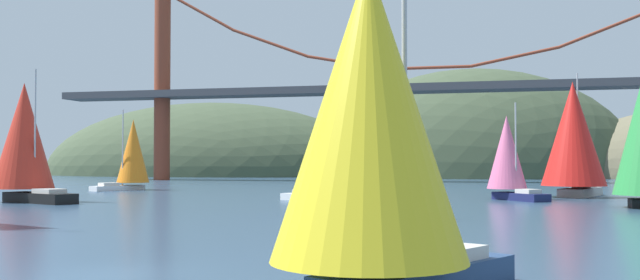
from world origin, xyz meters
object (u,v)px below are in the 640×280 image
at_px(sailboat_orange_sail, 132,153).
at_px(sailboat_yellow_sail, 372,122).
at_px(sailboat_scarlet_sail, 25,139).
at_px(sailboat_blue_spinnaker, 346,152).
at_px(sailboat_pink_spinnaker, 508,156).
at_px(sailboat_red_spinnaker, 573,136).
at_px(sailboat_teal_sail, 340,145).

bearing_deg(sailboat_orange_sail, sailboat_yellow_sail, -56.34).
distance_m(sailboat_scarlet_sail, sailboat_blue_spinnaker, 30.97).
bearing_deg(sailboat_pink_spinnaker, sailboat_yellow_sail, -94.04).
bearing_deg(sailboat_red_spinnaker, sailboat_blue_spinnaker, -119.03).
xyz_separation_m(sailboat_blue_spinnaker, sailboat_red_spinnaker, (15.71, 28.30, 1.76)).
distance_m(sailboat_teal_sail, sailboat_yellow_sail, 42.40).
height_order(sailboat_teal_sail, sailboat_red_spinnaker, sailboat_red_spinnaker).
bearing_deg(sailboat_red_spinnaker, sailboat_pink_spinnaker, -137.41).
relative_size(sailboat_yellow_sail, sailboat_red_spinnaker, 0.79).
relative_size(sailboat_orange_sail, sailboat_pink_spinnaker, 1.09).
bearing_deg(sailboat_scarlet_sail, sailboat_orange_sail, 97.72).
relative_size(sailboat_scarlet_sail, sailboat_red_spinnaker, 0.93).
height_order(sailboat_scarlet_sail, sailboat_orange_sail, sailboat_scarlet_sail).
bearing_deg(sailboat_teal_sail, sailboat_pink_spinnaker, 28.43).
bearing_deg(sailboat_red_spinnaker, sailboat_scarlet_sail, -157.13).
xyz_separation_m(sailboat_pink_spinnaker, sailboat_teal_sail, (-13.56, -7.34, 0.88)).
relative_size(sailboat_teal_sail, sailboat_red_spinnaker, 0.80).
xyz_separation_m(sailboat_orange_sail, sailboat_pink_spinnaker, (42.47, -10.12, -0.43)).
bearing_deg(sailboat_orange_sail, sailboat_pink_spinnaker, -13.41).
relative_size(sailboat_pink_spinnaker, sailboat_yellow_sail, 0.91).
bearing_deg(sailboat_scarlet_sail, sailboat_teal_sail, 13.63).
relative_size(sailboat_blue_spinnaker, sailboat_red_spinnaker, 0.67).
relative_size(sailboat_blue_spinnaker, sailboat_teal_sail, 0.83).
bearing_deg(sailboat_pink_spinnaker, sailboat_teal_sail, -151.57).
bearing_deg(sailboat_blue_spinnaker, sailboat_red_spinnaker, 60.97).
distance_m(sailboat_scarlet_sail, sailboat_red_spinnaker, 49.11).
height_order(sailboat_teal_sail, sailboat_yellow_sail, sailboat_teal_sail).
distance_m(sailboat_teal_sail, sailboat_red_spinnaker, 23.42).
bearing_deg(sailboat_scarlet_sail, sailboat_red_spinnaker, 22.87).
bearing_deg(sailboat_teal_sail, sailboat_red_spinnaker, 33.31).
relative_size(sailboat_blue_spinnaker, sailboat_pink_spinnaker, 0.93).
height_order(sailboat_blue_spinnaker, sailboat_orange_sail, sailboat_orange_sail).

